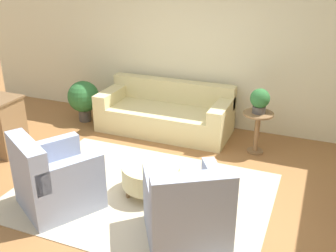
# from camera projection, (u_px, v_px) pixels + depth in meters

# --- Properties ---
(ground_plane) EXTENTS (16.00, 16.00, 0.00)m
(ground_plane) POSITION_uv_depth(u_px,v_px,m) (141.00, 194.00, 4.97)
(ground_plane) COLOR #996638
(wall_back) EXTENTS (9.05, 0.12, 2.80)m
(wall_back) POSITION_uv_depth(u_px,v_px,m) (205.00, 45.00, 6.62)
(wall_back) COLOR beige
(wall_back) RESTS_ON ground_plane
(rug) EXTENTS (3.19, 2.31, 0.01)m
(rug) POSITION_uv_depth(u_px,v_px,m) (141.00, 194.00, 4.97)
(rug) COLOR beige
(rug) RESTS_ON ground_plane
(couch) EXTENTS (2.22, 0.95, 0.81)m
(couch) POSITION_uv_depth(u_px,v_px,m) (166.00, 114.00, 6.72)
(couch) COLOR beige
(couch) RESTS_ON ground_plane
(armchair_left) EXTENTS (1.12, 1.13, 0.93)m
(armchair_left) POSITION_uv_depth(u_px,v_px,m) (54.00, 180.00, 4.60)
(armchair_left) COLOR #8E99B2
(armchair_left) RESTS_ON rug
(armchair_right) EXTENTS (1.12, 1.13, 0.93)m
(armchair_right) POSITION_uv_depth(u_px,v_px,m) (187.00, 211.00, 4.03)
(armchair_right) COLOR #8E99B2
(armchair_right) RESTS_ON rug
(ottoman_table) EXTENTS (0.73, 0.73, 0.39)m
(ottoman_table) POSITION_uv_depth(u_px,v_px,m) (151.00, 175.00, 4.91)
(ottoman_table) COLOR beige
(ottoman_table) RESTS_ON rug
(side_table) EXTENTS (0.45, 0.45, 0.65)m
(side_table) POSITION_uv_depth(u_px,v_px,m) (257.00, 126.00, 5.89)
(side_table) COLOR olive
(side_table) RESTS_ON ground_plane
(potted_plant_on_side_table) EXTENTS (0.29, 0.29, 0.37)m
(potted_plant_on_side_table) POSITION_uv_depth(u_px,v_px,m) (260.00, 100.00, 5.73)
(potted_plant_on_side_table) COLOR #4C4742
(potted_plant_on_side_table) RESTS_ON side_table
(potted_plant_floor) EXTENTS (0.56, 0.56, 0.75)m
(potted_plant_floor) POSITION_uv_depth(u_px,v_px,m) (84.00, 98.00, 7.05)
(potted_plant_floor) COLOR #4C4742
(potted_plant_floor) RESTS_ON ground_plane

